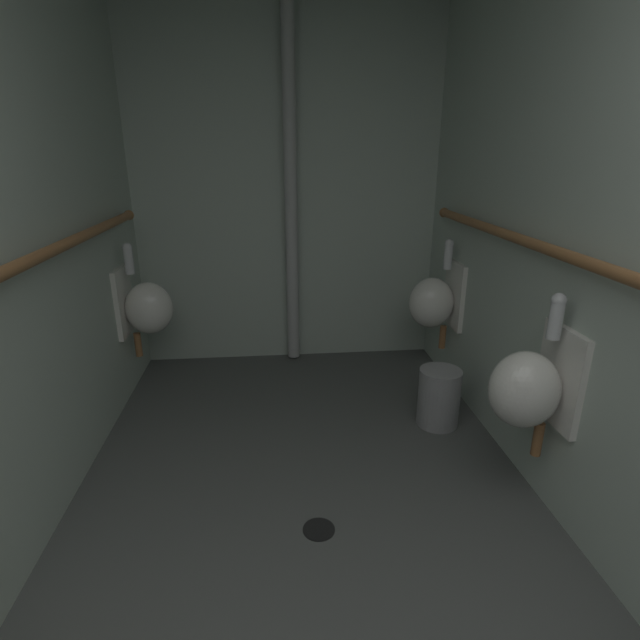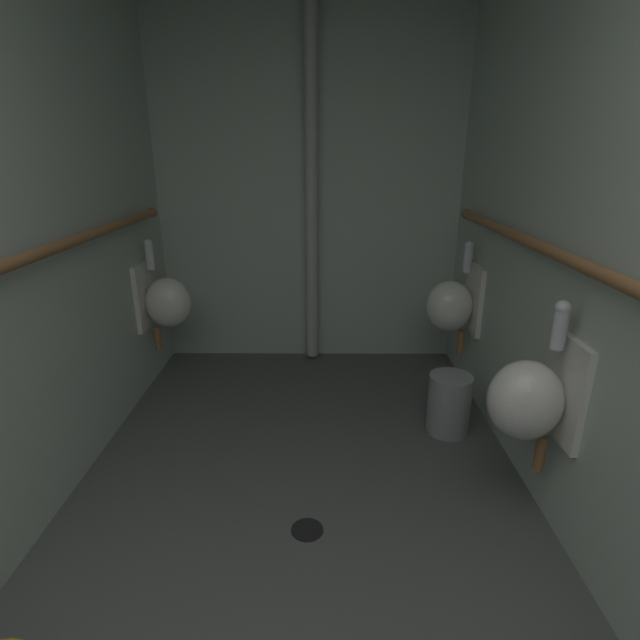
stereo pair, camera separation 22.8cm
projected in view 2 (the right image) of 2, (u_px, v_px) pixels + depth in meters
The scene contains 11 objects.
floor at pixel (300, 516), 2.24m from camera, with size 2.31×3.70×0.08m, color #4C4F4C.
wall_right at pixel (600, 227), 1.79m from camera, with size 0.06×3.70×2.55m, color #B0BFB2.
wall_back at pixel (309, 189), 3.52m from camera, with size 2.31×0.06×2.55m, color #B0BFB2.
urinal_left_mid at pixel (165, 301), 3.24m from camera, with size 0.32×0.30×0.76m.
urinal_right_mid at pixel (531, 398), 1.97m from camera, with size 0.32×0.30×0.76m.
urinal_right_far at pixel (453, 305), 3.16m from camera, with size 0.32×0.30×0.76m.
supply_pipe_left at pixel (28, 257), 1.88m from camera, with size 0.06×2.95×0.06m.
supply_pipe_right at pixel (575, 262), 1.80m from camera, with size 0.06×2.96×0.06m.
standpipe_back_wall at pixel (311, 191), 3.41m from camera, with size 0.09×0.09×2.50m, color #B2B2B2.
floor_drain at pixel (307, 529), 2.09m from camera, with size 0.14×0.14×0.01m, color black.
waste_bin at pixel (449, 404), 2.78m from camera, with size 0.24×0.24×0.35m, color gray.
Camera 2 is at (0.10, -0.02, 1.55)m, focal length 27.36 mm.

